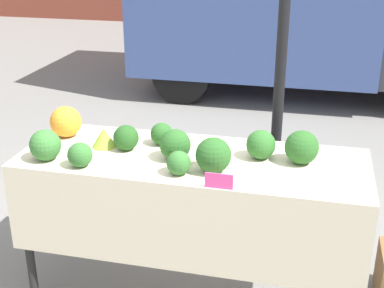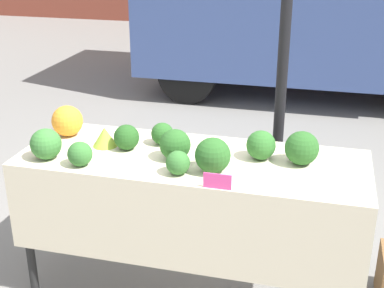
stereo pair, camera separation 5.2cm
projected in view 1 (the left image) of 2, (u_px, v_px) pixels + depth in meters
name	position (u px, v px, depth m)	size (l,w,h in m)	color
ground_plane	(192.00, 288.00, 3.31)	(40.00, 40.00, 0.00)	gray
tent_pole	(280.00, 69.00, 3.35)	(0.07, 0.07, 2.49)	black
market_table	(189.00, 182.00, 2.96)	(1.94, 0.70, 0.88)	beige
orange_cauliflower	(66.00, 122.00, 3.23)	(0.19, 0.19, 0.19)	orange
romanesco_head	(104.00, 137.00, 3.09)	(0.14, 0.14, 0.11)	#93B238
broccoli_head_0	(80.00, 155.00, 2.83)	(0.13, 0.13, 0.13)	#336B2D
broccoli_head_1	(261.00, 145.00, 2.93)	(0.16, 0.16, 0.16)	#2D6628
broccoli_head_2	(45.00, 145.00, 2.91)	(0.17, 0.17, 0.17)	#387533
broccoli_head_3	(175.00, 145.00, 2.91)	(0.17, 0.17, 0.17)	#285B23
broccoli_head_4	(179.00, 163.00, 2.75)	(0.13, 0.13, 0.13)	#336B2D
broccoli_head_5	(162.00, 134.00, 3.12)	(0.13, 0.13, 0.13)	#285B23
broccoli_head_6	(126.00, 138.00, 3.04)	(0.15, 0.15, 0.15)	#23511E
broccoli_head_7	(302.00, 147.00, 2.87)	(0.18, 0.18, 0.18)	#285B23
broccoli_head_8	(213.00, 155.00, 2.76)	(0.19, 0.19, 0.19)	#285B23
price_sign	(219.00, 181.00, 2.61)	(0.14, 0.01, 0.08)	#EF4793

